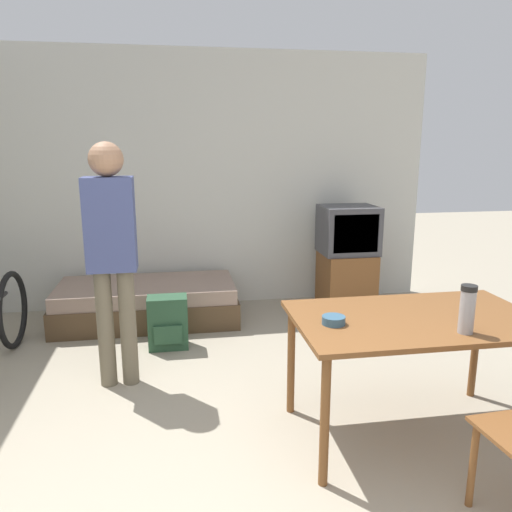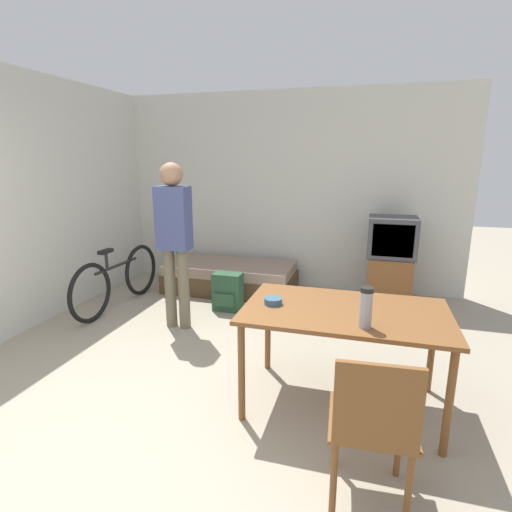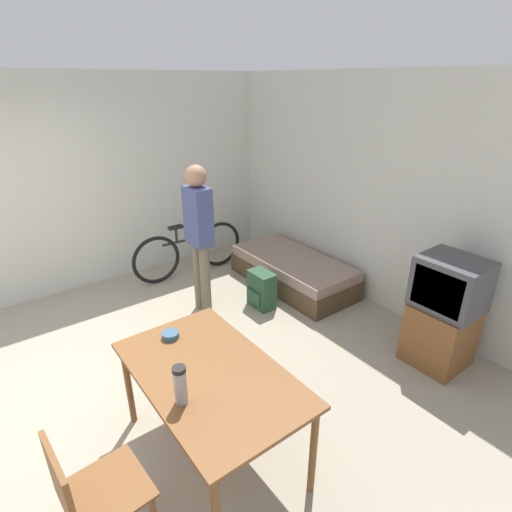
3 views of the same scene
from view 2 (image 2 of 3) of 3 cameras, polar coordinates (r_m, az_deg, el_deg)
The scene contains 12 objects.
ground_plane at distance 2.95m, azimuth -16.83°, elevation -24.71°, with size 20.00×20.00×0.00m, color #9E937F.
wall_back at distance 5.73m, azimuth 2.26°, elevation 9.23°, with size 5.24×0.06×2.70m.
wall_left at distance 5.12m, azimuth -27.54°, elevation 7.14°, with size 0.06×4.63×2.70m.
daybed at distance 5.58m, azimuth -3.64°, elevation -3.02°, with size 1.77×0.84×0.40m.
tv at distance 5.23m, azimuth 18.60°, elevation -0.73°, with size 0.57×0.54×1.12m.
dining_table at distance 2.96m, azimuth 12.54°, elevation -8.84°, with size 1.44×0.86×0.76m.
wooden_chair at distance 2.24m, azimuth 16.40°, elevation -21.95°, with size 0.47×0.47×0.90m.
bicycle at distance 5.22m, azimuth -19.14°, elevation -3.19°, with size 0.10×1.68×0.77m.
person_standing at distance 4.25m, azimuth -11.60°, elevation 3.17°, with size 0.34×0.24×1.77m.
thermos_flask at distance 2.62m, azimuth 15.45°, elevation -6.84°, with size 0.08×0.08×0.27m.
mate_bowl at distance 2.96m, azimuth 2.47°, elevation -6.45°, with size 0.13×0.13×0.05m.
backpack at distance 4.87m, azimuth -4.07°, elevation -5.14°, with size 0.34×0.24×0.46m.
Camera 2 is at (1.35, -1.90, 1.81)m, focal length 28.00 mm.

